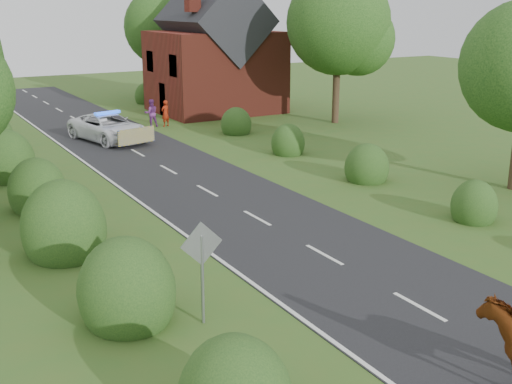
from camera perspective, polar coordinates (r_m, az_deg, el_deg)
ground at (r=16.75m, az=14.30°, el=-9.90°), size 120.00×120.00×0.00m
road at (r=28.64m, az=-7.01°, el=1.54°), size 6.00×70.00×0.02m
road_markings at (r=26.20m, az=-8.41°, el=0.12°), size 4.96×70.00×0.01m
hedgerow_left at (r=23.52m, az=-18.46°, el=-0.61°), size 2.75×50.41×3.00m
hedgerow_right at (r=28.64m, az=8.26°, el=2.61°), size 2.10×45.78×2.10m
tree_right_b at (r=40.97m, az=7.80°, el=14.33°), size 6.56×6.40×9.40m
tree_right_c at (r=52.39m, az=-7.95°, el=14.08°), size 6.15×6.00×8.58m
road_sign at (r=14.89m, az=-4.84°, el=-5.85°), size 1.06×0.08×2.53m
house at (r=45.44m, az=-3.70°, el=11.91°), size 8.00×7.40×9.17m
police_van at (r=36.36m, az=-12.98°, el=5.60°), size 3.68×5.83×1.64m
pedestrian_red at (r=40.23m, az=-8.06°, el=6.94°), size 0.68×0.56×1.61m
pedestrian_purple at (r=40.20m, az=-9.30°, el=6.94°), size 0.92×0.77×1.69m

